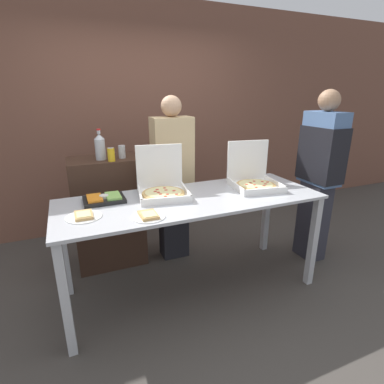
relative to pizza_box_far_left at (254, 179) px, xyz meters
name	(u,v)px	position (x,y,z in m)	size (l,w,h in m)	color
ground_plane	(192,287)	(-0.65, -0.06, -0.96)	(16.00, 16.00, 0.00)	#423D38
brick_wall_behind	(140,119)	(-0.65, 1.64, 0.44)	(10.00, 0.06, 2.80)	brown
buffet_table	(192,210)	(-0.65, -0.06, -0.18)	(2.19, 0.81, 0.89)	#B7BABF
pizza_box_far_left	(254,179)	(0.00, 0.00, 0.00)	(0.47, 0.48, 0.41)	white
pizza_box_far_right	(162,187)	(-0.85, 0.11, 0.00)	(0.47, 0.48, 0.41)	white
paper_plate_front_left	(148,216)	(-1.09, -0.32, -0.06)	(0.24, 0.24, 0.03)	white
paper_plate_front_right	(84,216)	(-1.51, -0.15, -0.06)	(0.25, 0.25, 0.03)	white
veggie_tray	(104,199)	(-1.34, 0.13, -0.05)	(0.32, 0.24, 0.05)	black
sideboard_podium	(108,212)	(-1.25, 0.73, -0.40)	(0.68, 0.47, 1.12)	#382319
soda_bottle	(100,146)	(-1.27, 0.67, 0.28)	(0.09, 0.09, 0.29)	#B7BCC1
soda_can_silver	(122,152)	(-1.08, 0.66, 0.22)	(0.07, 0.07, 0.12)	silver
soda_can_colored	(111,155)	(-1.19, 0.56, 0.22)	(0.07, 0.07, 0.12)	gold
person_guest_cap	(173,178)	(-0.59, 0.58, -0.07)	(0.40, 0.22, 1.70)	black
person_server_vest	(320,169)	(0.77, -0.03, 0.03)	(0.24, 0.42, 1.75)	#2D2D38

